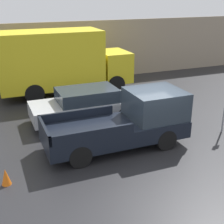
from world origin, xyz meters
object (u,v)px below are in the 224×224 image
object	(u,v)px
pickup_truck	(129,121)
car	(85,104)
traffic_cone	(6,177)
delivery_truck	(59,61)

from	to	relation	value
pickup_truck	car	xyz separation A→B (m)	(-0.82, 2.99, -0.20)
car	traffic_cone	world-z (taller)	car
car	delivery_truck	distance (m)	4.63
delivery_truck	car	bearing A→B (deg)	-89.04
delivery_truck	traffic_cone	size ratio (longest dim) A/B	13.98
pickup_truck	car	size ratio (longest dim) A/B	1.12
car	delivery_truck	xyz separation A→B (m)	(-0.08, 4.48, 1.16)
delivery_truck	traffic_cone	bearing A→B (deg)	-113.90
pickup_truck	traffic_cone	size ratio (longest dim) A/B	10.03
pickup_truck	delivery_truck	xyz separation A→B (m)	(-0.89, 7.46, 0.96)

